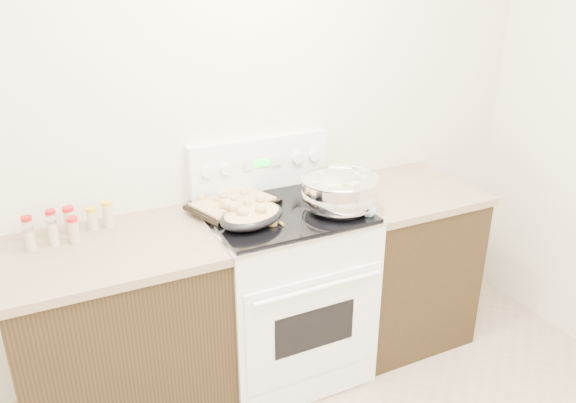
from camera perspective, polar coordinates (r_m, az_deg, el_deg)
room_shell at (r=1.17m, az=13.96°, el=5.07°), size 4.10×3.60×2.75m
counter_left at (r=2.79m, az=-16.49°, el=-12.74°), size 0.93×0.67×0.92m
counter_right at (r=3.32m, az=11.03°, el=-6.05°), size 0.73×0.67×0.92m
kitchen_range at (r=2.96m, az=-0.47°, el=-8.73°), size 0.78×0.73×1.22m
mixing_bowl at (r=2.71m, az=5.21°, el=0.85°), size 0.47×0.47×0.22m
roasting_pan at (r=2.57m, az=-3.77°, el=-1.34°), size 0.39×0.34×0.12m
baking_sheet at (r=2.78m, az=-5.64°, el=-0.14°), size 0.47×0.40×0.06m
wooden_spoon at (r=2.61m, az=-1.82°, el=-1.84°), size 0.07×0.28×0.04m
blue_ladle at (r=2.70m, az=8.11°, el=-0.64°), size 0.13×0.26×0.09m
spice_jars at (r=2.68m, az=-21.62°, el=-2.21°), size 0.39×0.15×0.13m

